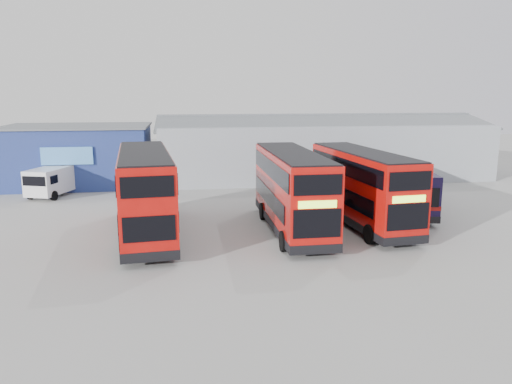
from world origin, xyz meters
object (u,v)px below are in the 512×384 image
object	(u,v)px
maintenance_shed	(318,148)
double_decker_right	(362,189)
single_decker_blue	(396,186)
office_block	(78,155)
panel_van	(54,180)
double_decker_left	(145,194)
double_decker_centre	(292,192)

from	to	relation	value
maintenance_shed	double_decker_right	size ratio (longest dim) A/B	2.80
single_decker_blue	office_block	bearing A→B (deg)	-17.56
panel_van	office_block	bearing A→B (deg)	98.10
double_decker_left	panel_van	xyz separation A→B (m)	(-7.93, 12.28, -1.13)
maintenance_shed	single_decker_blue	size ratio (longest dim) A/B	2.62
maintenance_shed	double_decker_centre	world-z (taller)	maintenance_shed
double_decker_right	single_decker_blue	bearing A→B (deg)	40.86
panel_van	double_decker_right	bearing A→B (deg)	-10.64
maintenance_shed	double_decker_right	bearing A→B (deg)	-96.80
double_decker_right	panel_van	size ratio (longest dim) A/B	1.99
double_decker_centre	maintenance_shed	bearing A→B (deg)	70.26
office_block	panel_van	bearing A→B (deg)	-100.80
office_block	panel_van	world-z (taller)	office_block
double_decker_left	double_decker_right	world-z (taller)	double_decker_left
double_decker_left	double_decker_centre	world-z (taller)	double_decker_left
panel_van	single_decker_blue	bearing A→B (deg)	1.94
maintenance_shed	single_decker_blue	distance (m)	14.51
double_decker_centre	double_decker_right	size ratio (longest dim) A/B	1.01
office_block	single_decker_blue	distance (m)	26.82
maintenance_shed	panel_van	bearing A→B (deg)	-163.43
office_block	double_decker_right	bearing A→B (deg)	-39.90
maintenance_shed	office_block	bearing A→B (deg)	-174.79
double_decker_centre	panel_van	bearing A→B (deg)	142.10
double_decker_centre	single_decker_blue	world-z (taller)	double_decker_centre
maintenance_shed	single_decker_blue	bearing A→B (deg)	-82.91
double_decker_centre	double_decker_right	world-z (taller)	double_decker_centre
double_decker_right	panel_van	xyz separation A→B (m)	(-20.70, 11.74, -1.00)
double_decker_right	single_decker_blue	world-z (taller)	double_decker_right
office_block	maintenance_shed	xyz separation A→B (m)	(22.00, 2.01, 0.02)
double_decker_left	double_decker_centre	distance (m)	8.32
double_decker_left	panel_van	size ratio (longest dim) A/B	2.10
maintenance_shed	double_decker_centre	distance (m)	20.33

